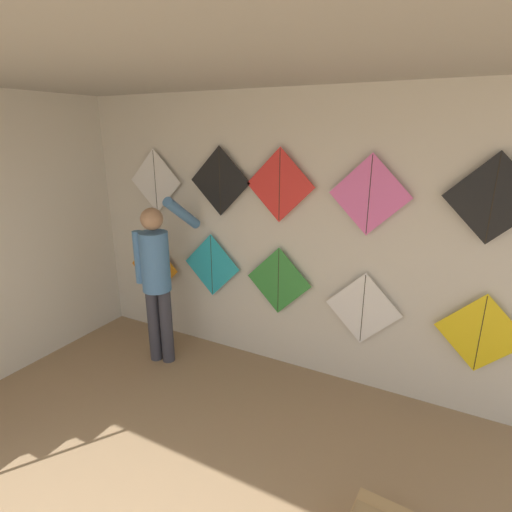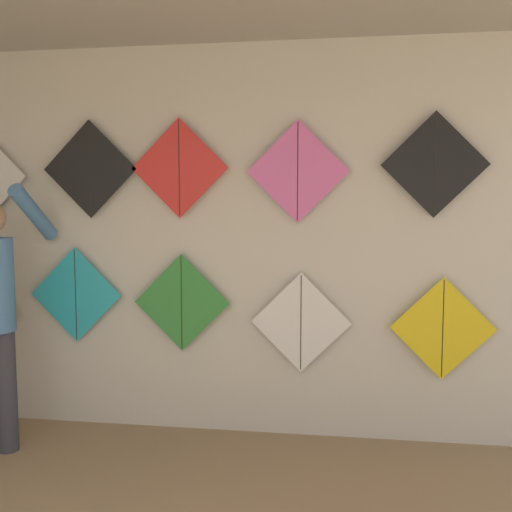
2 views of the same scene
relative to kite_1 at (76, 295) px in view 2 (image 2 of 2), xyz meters
The scene contains 9 objects.
back_panel 0.99m from the kite_1, ahead, with size 5.72×0.06×2.80m, color beige.
kite_1 is the anchor object (origin of this frame).
kite_2 0.81m from the kite_1, ahead, with size 0.71×0.01×0.71m.
kite_3 1.69m from the kite_1, ahead, with size 0.71×0.01×0.71m.
kite_4 2.65m from the kite_1, ahead, with size 0.71×0.01×0.71m.
kite_6 0.94m from the kite_1, ahead, with size 0.71×0.01×0.71m.
kite_7 1.23m from the kite_1, ahead, with size 0.71×0.01×0.71m.
kite_8 1.88m from the kite_1, ahead, with size 0.71×0.01×0.71m.
kite_9 2.73m from the kite_1, ahead, with size 0.71×0.01×0.71m.
Camera 2 is at (1.03, -0.47, 1.68)m, focal length 40.00 mm.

